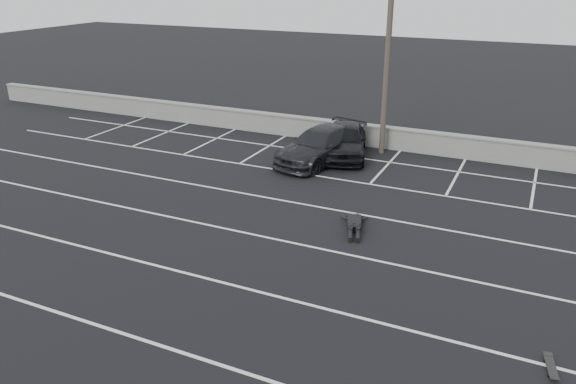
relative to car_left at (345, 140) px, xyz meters
The scene contains 8 objects.
ground 12.08m from the car_left, 84.64° to the right, with size 120.00×120.00×0.00m, color black.
seawall 2.31m from the car_left, 60.62° to the left, with size 50.00×0.45×1.06m.
stall_lines 7.70m from the car_left, 82.18° to the right, with size 36.00×20.05×0.01m.
car_left is the anchor object (origin of this frame).
car_right 1.40m from the car_left, 123.79° to the right, with size 2.08×5.11×1.48m, color black.
utility_pole 4.41m from the car_left, 40.90° to the left, with size 1.26×0.25×9.47m.
person 7.52m from the car_left, 68.07° to the right, with size 1.71×2.67×0.50m, color black, non-canonical shape.
skateboard 15.11m from the car_left, 53.32° to the right, with size 0.34×0.78×0.09m.
Camera 1 is at (6.87, -11.42, 8.10)m, focal length 35.00 mm.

